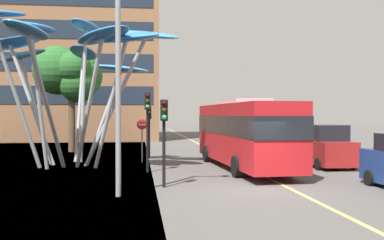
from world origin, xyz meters
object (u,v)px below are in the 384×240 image
object	(u,v)px
traffic_light_kerb_near	(164,124)
car_parked_far	(286,139)
traffic_light_kerb_far	(147,115)
traffic_light_island_mid	(149,120)
street_lamp	(129,46)
car_parked_mid	(325,147)
red_bus	(243,131)
leaf_sculpture	(72,48)
no_entry_sign	(142,134)

from	to	relation	value
traffic_light_kerb_near	car_parked_far	xyz separation A→B (m)	(9.20, 13.11, -1.34)
traffic_light_kerb_far	car_parked_far	size ratio (longest dim) A/B	0.83
traffic_light_island_mid	street_lamp	xyz separation A→B (m)	(-0.98, -13.19, 2.70)
car_parked_far	car_parked_mid	bearing A→B (deg)	-92.74
car_parked_far	traffic_light_kerb_far	bearing A→B (deg)	-138.52
street_lamp	red_bus	bearing A→B (deg)	51.62
leaf_sculpture	traffic_light_kerb_far	world-z (taller)	leaf_sculpture
traffic_light_island_mid	car_parked_far	size ratio (longest dim) A/B	0.72
car_parked_far	traffic_light_kerb_near	bearing A→B (deg)	-125.06
traffic_light_kerb_far	car_parked_far	world-z (taller)	traffic_light_kerb_far
no_entry_sign	traffic_light_kerb_far	bearing A→B (deg)	-87.16
car_parked_far	street_lamp	world-z (taller)	street_lamp
traffic_light_kerb_near	no_entry_sign	xyz separation A→B (m)	(-0.76, 9.09, -0.76)
leaf_sculpture	car_parked_far	size ratio (longest dim) A/B	2.68
red_bus	traffic_light_island_mid	xyz separation A→B (m)	(-4.66, 6.07, 0.46)
leaf_sculpture	street_lamp	world-z (taller)	leaf_sculpture
traffic_light_kerb_far	car_parked_mid	distance (m)	9.61
leaf_sculpture	car_parked_mid	xyz separation A→B (m)	(13.31, -1.77, -5.25)
red_bus	traffic_light_island_mid	bearing A→B (deg)	127.49
traffic_light_kerb_near	car_parked_mid	bearing A→B (deg)	32.81
street_lamp	no_entry_sign	bearing A→B (deg)	87.27
car_parked_far	street_lamp	size ratio (longest dim) A/B	0.57
traffic_light_kerb_far	street_lamp	xyz separation A→B (m)	(-0.74, -6.08, 2.34)
leaf_sculpture	traffic_light_island_mid	world-z (taller)	leaf_sculpture
traffic_light_kerb_near	street_lamp	bearing A→B (deg)	-128.86
traffic_light_island_mid	street_lamp	size ratio (longest dim) A/B	0.41
red_bus	traffic_light_kerb_near	distance (m)	7.07
leaf_sculpture	traffic_light_kerb_near	xyz separation A→B (m)	(4.46, -7.47, -3.86)
leaf_sculpture	street_lamp	xyz separation A→B (m)	(3.19, -9.05, -1.19)
traffic_light_kerb_far	no_entry_sign	size ratio (longest dim) A/B	1.53
traffic_light_kerb_far	street_lamp	size ratio (longest dim) A/B	0.47
street_lamp	no_entry_sign	distance (m)	11.22
traffic_light_kerb_far	car_parked_far	distance (m)	13.10
leaf_sculpture	street_lamp	bearing A→B (deg)	-70.57
traffic_light_kerb_near	traffic_light_kerb_far	distance (m)	4.54
no_entry_sign	traffic_light_kerb_near	bearing A→B (deg)	-85.19
traffic_light_island_mid	car_parked_far	bearing A→B (deg)	8.97
leaf_sculpture	car_parked_mid	world-z (taller)	leaf_sculpture
traffic_light_kerb_far	no_entry_sign	distance (m)	4.73
traffic_light_kerb_near	car_parked_far	bearing A→B (deg)	54.94
traffic_light_kerb_near	no_entry_sign	bearing A→B (deg)	94.81
traffic_light_kerb_far	red_bus	bearing A→B (deg)	11.97
car_parked_mid	traffic_light_island_mid	bearing A→B (deg)	147.12
car_parked_mid	no_entry_sign	size ratio (longest dim) A/B	1.66
traffic_light_kerb_near	traffic_light_kerb_far	bearing A→B (deg)	96.80
red_bus	traffic_light_kerb_far	size ratio (longest dim) A/B	2.98
car_parked_mid	no_entry_sign	distance (m)	10.21
traffic_light_kerb_near	street_lamp	xyz separation A→B (m)	(-1.27, -1.58, 2.67)
traffic_light_kerb_near	traffic_light_island_mid	size ratio (longest dim) A/B	1.01
traffic_light_kerb_far	car_parked_far	bearing A→B (deg)	41.48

